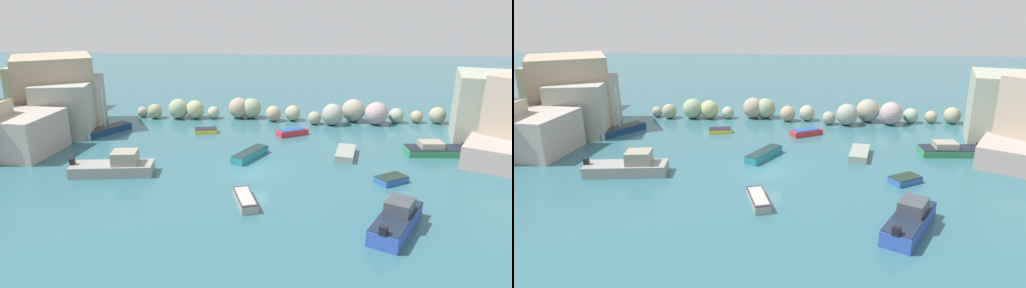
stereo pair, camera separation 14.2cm
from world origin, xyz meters
TOP-DOWN VIEW (x-y plane):
  - cove_water at (0.00, 0.00)m, footprint 160.00×160.00m
  - rock_breakwater at (2.98, 16.05)m, footprint 35.87×4.66m
  - moored_boat_0 at (-16.31, 9.45)m, footprint 4.24×5.56m
  - moored_boat_1 at (0.03, -6.15)m, footprint 2.14×3.73m
  - moored_boat_2 at (8.07, 4.08)m, footprint 2.30×4.06m
  - moored_boat_3 at (-10.96, -1.63)m, footprint 6.70×2.97m
  - moored_boat_4 at (16.24, 5.31)m, footprint 5.50×2.43m
  - moored_boat_5 at (9.65, -9.12)m, footprint 4.29×5.85m
  - moored_boat_6 at (-0.46, 3.09)m, footprint 3.10×4.42m
  - moored_boat_8 at (-5.83, 10.45)m, footprint 2.53×1.67m
  - moored_boat_9 at (3.28, 10.36)m, footprint 3.42×2.70m
  - moored_boat_10 at (10.93, -1.62)m, footprint 2.72×2.42m

SIDE VIEW (x-z plane):
  - cove_water at x=0.00m, z-range 0.00..0.00m
  - moored_boat_8 at x=-5.83m, z-range 0.00..0.50m
  - moored_boat_10 at x=10.93m, z-range 0.00..0.52m
  - moored_boat_2 at x=8.07m, z-range 0.00..0.62m
  - moored_boat_9 at x=3.28m, z-range -0.01..0.63m
  - moored_boat_1 at x=0.03m, z-range 0.01..0.61m
  - moored_boat_6 at x=-0.46m, z-range 0.00..0.67m
  - moored_boat_0 at x=-16.31m, z-range -2.12..2.82m
  - moored_boat_4 at x=16.24m, z-range -0.15..1.06m
  - moored_boat_3 at x=-10.96m, z-range -0.31..1.65m
  - moored_boat_5 at x=9.65m, z-range -0.23..1.60m
  - rock_breakwater at x=2.98m, z-range -0.20..2.40m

